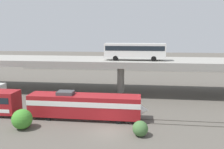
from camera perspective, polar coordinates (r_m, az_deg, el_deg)
name	(u,v)px	position (r m, az deg, el deg)	size (l,w,h in m)	color
ground_plane	(108,131)	(30.13, -1.00, -14.30)	(260.00, 260.00, 0.00)	#565149
rail_strip_near	(111,122)	(33.05, -0.21, -11.88)	(110.00, 0.12, 0.12)	#59544C
rail_strip_far	(112,118)	(34.45, 0.10, -10.94)	(110.00, 0.12, 0.12)	#59544C
train_locomotive	(90,105)	(33.56, -5.65, -7.72)	(17.70, 3.04, 4.18)	maroon
highway_overpass	(121,62)	(47.66, 2.27, 3.11)	(96.00, 11.66, 7.30)	gray
transit_bus_on_overpass	(135,50)	(45.06, 5.81, 6.20)	(12.00, 2.68, 3.40)	silver
pier_parking_lot	(128,66)	(83.07, 4.19, 2.05)	(76.47, 11.44, 1.35)	gray
parked_car_0	(201,63)	(86.96, 21.65, 2.68)	(4.68, 1.84, 1.50)	navy
parked_car_1	(135,63)	(80.67, 5.89, 2.81)	(4.41, 1.91, 1.50)	black
parked_car_2	(200,65)	(82.73, 21.39, 2.34)	(4.09, 1.85, 1.50)	navy
parked_car_3	(184,63)	(85.56, 17.96, 2.79)	(4.53, 1.98, 1.50)	navy
parked_car_4	(218,63)	(88.77, 25.29, 2.56)	(4.01, 1.89, 1.50)	navy
parked_car_5	(65,62)	(85.43, -11.89, 3.06)	(4.67, 1.86, 1.50)	navy
parked_car_6	(51,62)	(86.83, -15.18, 3.04)	(4.19, 1.83, 1.50)	navy
parked_car_7	(114,63)	(82.57, 0.44, 3.04)	(4.21, 1.87, 1.50)	#515459
harbor_water	(131,61)	(105.95, 4.78, 3.46)	(140.00, 36.00, 0.01)	#2D5170
shrub_left	(22,119)	(32.71, -21.91, -10.49)	(2.69, 2.69, 2.69)	#3F872C
shrub_right	(140,129)	(28.77, 7.20, -13.48)	(1.95, 1.95, 1.95)	#416A37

